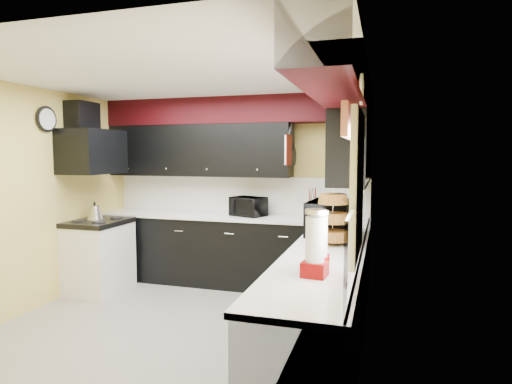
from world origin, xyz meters
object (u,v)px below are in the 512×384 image
toaster_oven (248,206)px  kettle (95,213)px  knife_block (313,210)px  utensil_crock (312,212)px  microwave (331,218)px

toaster_oven → kettle: (-1.82, -0.73, -0.06)m
toaster_oven → knife_block: bearing=23.5°
toaster_oven → utensil_crock: (0.85, 0.00, -0.05)m
microwave → kettle: 3.04m
knife_block → kettle: 2.78m
utensil_crock → knife_block: bearing=90.0°
utensil_crock → knife_block: size_ratio=0.76×
microwave → kettle: bearing=87.6°
toaster_oven → utensil_crock: toaster_oven is taller
toaster_oven → microwave: bearing=-19.8°
toaster_oven → utensil_crock: size_ratio=2.71×
toaster_oven → kettle: bearing=-136.8°
microwave → utensil_crock: (-0.36, 1.05, -0.09)m
toaster_oven → knife_block: (0.85, 0.03, -0.02)m
utensil_crock → toaster_oven: bearing=-179.9°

